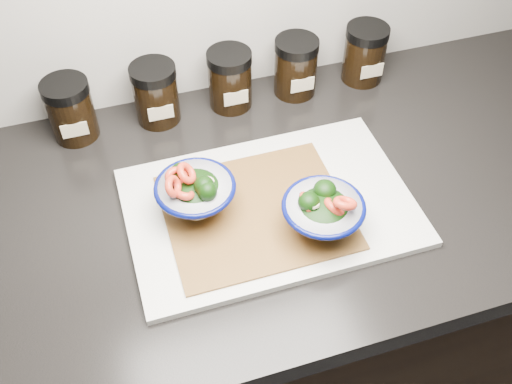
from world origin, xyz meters
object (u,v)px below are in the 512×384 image
object	(u,v)px
spice_jar_a	(71,110)
spice_jar_d	(296,67)
bowl_right	(323,213)
spice_jar_e	(365,53)
cutting_board	(270,207)
spice_jar_b	(156,93)
spice_jar_c	(230,79)
bowl_left	(195,193)

from	to	relation	value
spice_jar_a	spice_jar_d	size ratio (longest dim) A/B	1.00
bowl_right	spice_jar_e	world-z (taller)	spice_jar_e
spice_jar_e	cutting_board	bearing A→B (deg)	-135.90
spice_jar_a	spice_jar_b	world-z (taller)	same
spice_jar_c	spice_jar_d	size ratio (longest dim) A/B	1.00
bowl_right	spice_jar_e	size ratio (longest dim) A/B	1.10
bowl_right	spice_jar_e	xyz separation A→B (m)	(0.22, 0.35, 0.00)
spice_jar_c	spice_jar_d	world-z (taller)	same
spice_jar_a	spice_jar_d	world-z (taller)	same
bowl_left	spice_jar_e	world-z (taller)	same
spice_jar_c	spice_jar_d	bearing A→B (deg)	0.00
bowl_right	cutting_board	bearing A→B (deg)	128.14
spice_jar_c	spice_jar_a	bearing A→B (deg)	180.00
cutting_board	spice_jar_a	xyz separation A→B (m)	(-0.27, 0.27, 0.05)
bowl_left	spice_jar_e	bearing A→B (deg)	32.69
spice_jar_d	spice_jar_e	size ratio (longest dim) A/B	1.00
spice_jar_e	bowl_right	bearing A→B (deg)	-122.87
bowl_left	spice_jar_d	bearing A→B (deg)	44.89
spice_jar_a	cutting_board	bearing A→B (deg)	-44.97
cutting_board	bowl_right	world-z (taller)	bowl_right
bowl_left	spice_jar_b	size ratio (longest dim) A/B	1.11
bowl_left	spice_jar_a	xyz separation A→B (m)	(-0.16, 0.25, 0.00)
spice_jar_c	spice_jar_e	xyz separation A→B (m)	(0.27, 0.00, 0.00)
cutting_board	bowl_right	xyz separation A→B (m)	(0.06, -0.07, 0.05)
spice_jar_a	spice_jar_e	world-z (taller)	same
cutting_board	spice_jar_c	xyz separation A→B (m)	(0.01, 0.27, 0.05)
spice_jar_d	spice_jar_e	distance (m)	0.14
cutting_board	spice_jar_a	distance (m)	0.39
spice_jar_b	spice_jar_d	world-z (taller)	same
bowl_right	spice_jar_c	xyz separation A→B (m)	(-0.04, 0.35, 0.00)
spice_jar_c	spice_jar_d	xyz separation A→B (m)	(0.13, 0.00, 0.00)
spice_jar_b	spice_jar_d	size ratio (longest dim) A/B	1.00
bowl_right	spice_jar_a	xyz separation A→B (m)	(-0.33, 0.35, 0.00)
bowl_right	spice_jar_c	size ratio (longest dim) A/B	1.10
cutting_board	spice_jar_c	size ratio (longest dim) A/B	3.98
spice_jar_b	spice_jar_c	world-z (taller)	same
bowl_left	spice_jar_a	size ratio (longest dim) A/B	1.11
cutting_board	spice_jar_e	world-z (taller)	spice_jar_e
spice_jar_a	spice_jar_b	bearing A→B (deg)	0.00
spice_jar_a	bowl_right	bearing A→B (deg)	-46.31
spice_jar_a	spice_jar_e	bearing A→B (deg)	0.00
bowl_right	spice_jar_d	distance (m)	0.36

